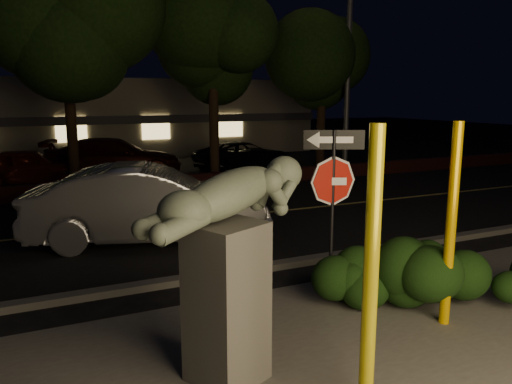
{
  "coord_description": "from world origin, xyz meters",
  "views": [
    {
      "loc": [
        -3.91,
        -4.94,
        3.15
      ],
      "look_at": [
        -0.57,
        2.34,
        1.6
      ],
      "focal_mm": 35.0,
      "sensor_mm": 36.0,
      "label": 1
    }
  ],
  "objects_px": {
    "yellow_pole_right": "(451,226)",
    "parked_car_dark": "(244,156)",
    "silver_sedan": "(150,204)",
    "sculpture": "(229,251)",
    "yellow_pole_left": "(371,279)",
    "streetlight": "(345,5)",
    "parked_car_red": "(28,167)",
    "parked_car_darkred": "(114,157)",
    "signpost": "(333,182)"
  },
  "relations": [
    {
      "from": "yellow_pole_right",
      "to": "signpost",
      "type": "relative_size",
      "value": 1.07
    },
    {
      "from": "streetlight",
      "to": "silver_sedan",
      "type": "height_order",
      "value": "streetlight"
    },
    {
      "from": "yellow_pole_right",
      "to": "signpost",
      "type": "distance_m",
      "value": 1.76
    },
    {
      "from": "parked_car_darkred",
      "to": "parked_car_dark",
      "type": "xyz_separation_m",
      "value": [
        5.4,
        -0.37,
        -0.15
      ]
    },
    {
      "from": "yellow_pole_right",
      "to": "parked_car_dark",
      "type": "relative_size",
      "value": 0.65
    },
    {
      "from": "parked_car_red",
      "to": "parked_car_darkred",
      "type": "distance_m",
      "value": 3.17
    },
    {
      "from": "yellow_pole_right",
      "to": "silver_sedan",
      "type": "relative_size",
      "value": 0.55
    },
    {
      "from": "parked_car_dark",
      "to": "streetlight",
      "type": "bearing_deg",
      "value": -139.52
    },
    {
      "from": "silver_sedan",
      "to": "sculpture",
      "type": "bearing_deg",
      "value": -168.14
    },
    {
      "from": "yellow_pole_left",
      "to": "parked_car_dark",
      "type": "xyz_separation_m",
      "value": [
        5.64,
        16.13,
        -0.85
      ]
    },
    {
      "from": "parked_car_red",
      "to": "parked_car_darkred",
      "type": "bearing_deg",
      "value": -71.76
    },
    {
      "from": "sculpture",
      "to": "silver_sedan",
      "type": "relative_size",
      "value": 0.48
    },
    {
      "from": "yellow_pole_left",
      "to": "parked_car_darkred",
      "type": "height_order",
      "value": "yellow_pole_left"
    },
    {
      "from": "parked_car_darkred",
      "to": "signpost",
      "type": "bearing_deg",
      "value": -161.39
    },
    {
      "from": "streetlight",
      "to": "parked_car_dark",
      "type": "bearing_deg",
      "value": 141.09
    },
    {
      "from": "parked_car_dark",
      "to": "parked_car_red",
      "type": "bearing_deg",
      "value": 83.51
    },
    {
      "from": "signpost",
      "to": "streetlight",
      "type": "relative_size",
      "value": 0.24
    },
    {
      "from": "yellow_pole_right",
      "to": "parked_car_darkred",
      "type": "distance_m",
      "value": 15.41
    },
    {
      "from": "yellow_pole_right",
      "to": "streetlight",
      "type": "xyz_separation_m",
      "value": [
        6.45,
        12.17,
        5.18
      ]
    },
    {
      "from": "sculpture",
      "to": "parked_car_dark",
      "type": "height_order",
      "value": "sculpture"
    },
    {
      "from": "yellow_pole_right",
      "to": "parked_car_darkred",
      "type": "xyz_separation_m",
      "value": [
        -2.04,
        15.26,
        -0.66
      ]
    },
    {
      "from": "parked_car_dark",
      "to": "yellow_pole_right",
      "type": "bearing_deg",
      "value": 159.09
    },
    {
      "from": "yellow_pole_left",
      "to": "parked_car_red",
      "type": "bearing_deg",
      "value": 100.24
    },
    {
      "from": "yellow_pole_left",
      "to": "sculpture",
      "type": "relative_size",
      "value": 1.19
    },
    {
      "from": "yellow_pole_right",
      "to": "streetlight",
      "type": "distance_m",
      "value": 14.71
    },
    {
      "from": "yellow_pole_left",
      "to": "signpost",
      "type": "bearing_deg",
      "value": 63.95
    },
    {
      "from": "yellow_pole_right",
      "to": "silver_sedan",
      "type": "distance_m",
      "value": 6.38
    },
    {
      "from": "yellow_pole_left",
      "to": "silver_sedan",
      "type": "xyz_separation_m",
      "value": [
        -0.53,
        6.94,
        -0.61
      ]
    },
    {
      "from": "parked_car_red",
      "to": "signpost",
      "type": "bearing_deg",
      "value": -155.91
    },
    {
      "from": "yellow_pole_right",
      "to": "yellow_pole_left",
      "type": "bearing_deg",
      "value": -151.44
    },
    {
      "from": "streetlight",
      "to": "parked_car_red",
      "type": "relative_size",
      "value": 2.87
    },
    {
      "from": "yellow_pole_left",
      "to": "parked_car_darkred",
      "type": "bearing_deg",
      "value": 89.16
    },
    {
      "from": "yellow_pole_left",
      "to": "parked_car_dark",
      "type": "relative_size",
      "value": 0.67
    },
    {
      "from": "yellow_pole_left",
      "to": "silver_sedan",
      "type": "height_order",
      "value": "yellow_pole_left"
    },
    {
      "from": "yellow_pole_left",
      "to": "streetlight",
      "type": "height_order",
      "value": "streetlight"
    },
    {
      "from": "sculpture",
      "to": "parked_car_dark",
      "type": "xyz_separation_m",
      "value": [
        6.6,
        14.92,
        -0.91
      ]
    },
    {
      "from": "signpost",
      "to": "parked_car_red",
      "type": "relative_size",
      "value": 0.69
    },
    {
      "from": "signpost",
      "to": "streetlight",
      "type": "distance_m",
      "value": 13.96
    },
    {
      "from": "sculpture",
      "to": "parked_car_red",
      "type": "relative_size",
      "value": 0.63
    },
    {
      "from": "streetlight",
      "to": "sculpture",
      "type": "bearing_deg",
      "value": -126.07
    },
    {
      "from": "signpost",
      "to": "parked_car_darkred",
      "type": "distance_m",
      "value": 13.99
    },
    {
      "from": "yellow_pole_right",
      "to": "sculpture",
      "type": "height_order",
      "value": "yellow_pole_right"
    },
    {
      "from": "sculpture",
      "to": "streetlight",
      "type": "xyz_separation_m",
      "value": [
        9.69,
        12.2,
        5.09
      ]
    },
    {
      "from": "parked_car_red",
      "to": "parked_car_dark",
      "type": "bearing_deg",
      "value": -81.5
    },
    {
      "from": "parked_car_darkred",
      "to": "streetlight",
      "type": "bearing_deg",
      "value": -95.63
    },
    {
      "from": "yellow_pole_right",
      "to": "streetlight",
      "type": "bearing_deg",
      "value": 62.06
    },
    {
      "from": "streetlight",
      "to": "yellow_pole_left",
      "type": "bearing_deg",
      "value": -120.68
    },
    {
      "from": "streetlight",
      "to": "parked_car_dark",
      "type": "xyz_separation_m",
      "value": [
        -3.1,
        2.72,
        -5.99
      ]
    },
    {
      "from": "sculpture",
      "to": "parked_car_red",
      "type": "bearing_deg",
      "value": 73.13
    },
    {
      "from": "yellow_pole_right",
      "to": "parked_car_dark",
      "type": "height_order",
      "value": "yellow_pole_right"
    }
  ]
}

